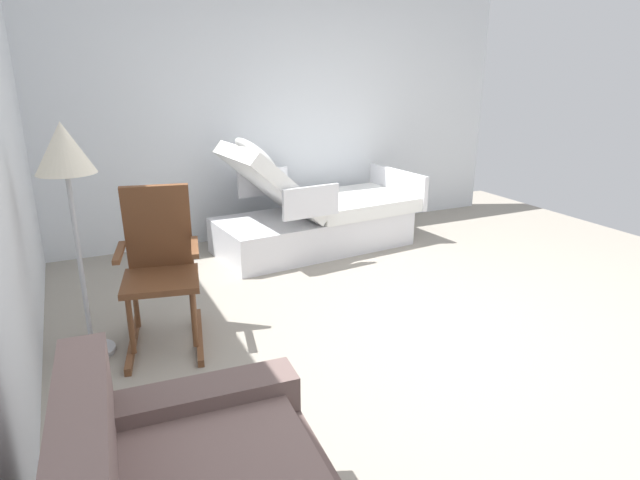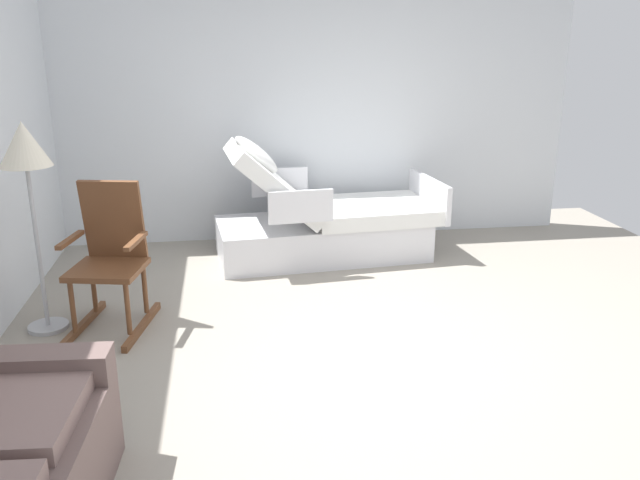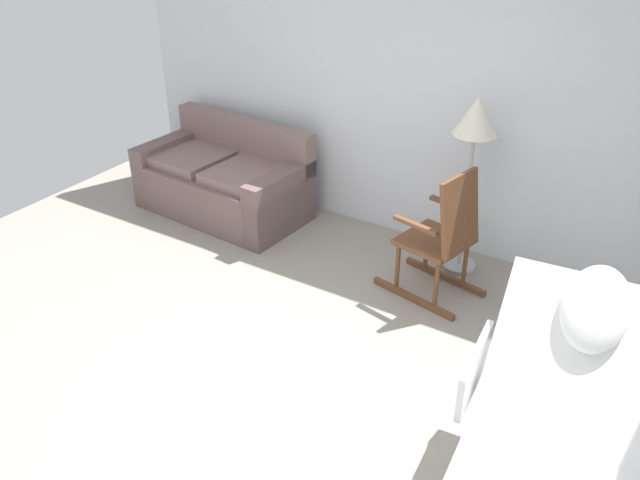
% 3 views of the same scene
% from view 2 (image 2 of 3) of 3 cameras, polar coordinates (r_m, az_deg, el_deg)
% --- Properties ---
extents(ground_plane, '(6.73, 6.73, 0.00)m').
position_cam_2_polar(ground_plane, '(4.42, 4.61, -9.69)').
color(ground_plane, gray).
extents(side_wall, '(0.10, 5.25, 2.70)m').
position_cam_2_polar(side_wall, '(6.67, -0.42, 11.71)').
color(side_wall, silver).
rests_on(side_wall, ground).
extents(hospital_bed, '(1.15, 2.14, 1.21)m').
position_cam_2_polar(hospital_bed, '(6.15, 0.30, 1.45)').
color(hospital_bed, silver).
rests_on(hospital_bed, ground).
extents(rocking_chair, '(0.84, 0.62, 1.05)m').
position_cam_2_polar(rocking_chair, '(4.85, -17.85, -1.56)').
color(rocking_chair, brown).
rests_on(rocking_chair, ground).
extents(floor_lamp, '(0.34, 0.34, 1.48)m').
position_cam_2_polar(floor_lamp, '(4.77, -24.31, 6.46)').
color(floor_lamp, '#B2B5BA').
rests_on(floor_lamp, ground).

